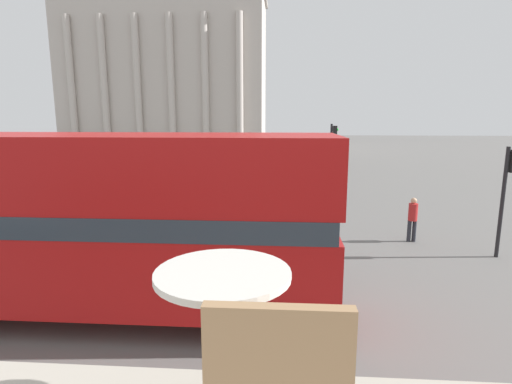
{
  "coord_description": "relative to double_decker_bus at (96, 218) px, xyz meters",
  "views": [
    {
      "loc": [
        1.03,
        -1.98,
        4.45
      ],
      "look_at": [
        -0.2,
        15.98,
        1.07
      ],
      "focal_mm": 28.0,
      "sensor_mm": 36.0,
      "label": 1
    }
  ],
  "objects": [
    {
      "name": "pedestrian_grey",
      "position": [
        -5.19,
        7.26,
        -1.23
      ],
      "size": [
        0.32,
        0.32,
        1.8
      ],
      "rotation": [
        0.0,
        0.0,
        2.7
      ],
      "color": "#282B33",
      "rests_on": "ground_plane"
    },
    {
      "name": "cafe_dining_table",
      "position": [
        3.81,
        -6.54,
        1.31
      ],
      "size": [
        0.6,
        0.6,
        0.73
      ],
      "color": "#2D2D30",
      "rests_on": "cafe_floor_slab"
    },
    {
      "name": "plaza_building_left",
      "position": [
        -12.77,
        49.9,
        8.18
      ],
      "size": [
        28.46,
        11.97,
        20.93
      ],
      "color": "#BCB2A8",
      "rests_on": "ground_plane"
    },
    {
      "name": "traffic_light_near",
      "position": [
        11.05,
        4.64,
        0.06
      ],
      "size": [
        0.42,
        0.24,
        3.56
      ],
      "color": "black",
      "rests_on": "ground_plane"
    },
    {
      "name": "pedestrian_blue",
      "position": [
        -5.3,
        8.96,
        -1.26
      ],
      "size": [
        0.32,
        0.32,
        1.76
      ],
      "rotation": [
        0.0,
        0.0,
        4.86
      ],
      "color": "#282B33",
      "rests_on": "ground_plane"
    },
    {
      "name": "pedestrian_red",
      "position": [
        8.74,
        6.12,
        -1.35
      ],
      "size": [
        0.32,
        0.32,
        1.62
      ],
      "rotation": [
        0.0,
        0.0,
        1.43
      ],
      "color": "#282B33",
      "rests_on": "ground_plane"
    },
    {
      "name": "traffic_light_mid",
      "position": [
        6.64,
        13.17,
        0.39
      ],
      "size": [
        0.42,
        0.24,
        4.11
      ],
      "color": "black",
      "rests_on": "ground_plane"
    },
    {
      "name": "double_decker_bus",
      "position": [
        0.0,
        0.0,
        0.0
      ],
      "size": [
        10.36,
        2.72,
        4.09
      ],
      "rotation": [
        0.0,
        0.0,
        -0.07
      ],
      "color": "black",
      "rests_on": "ground_plane"
    }
  ]
}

